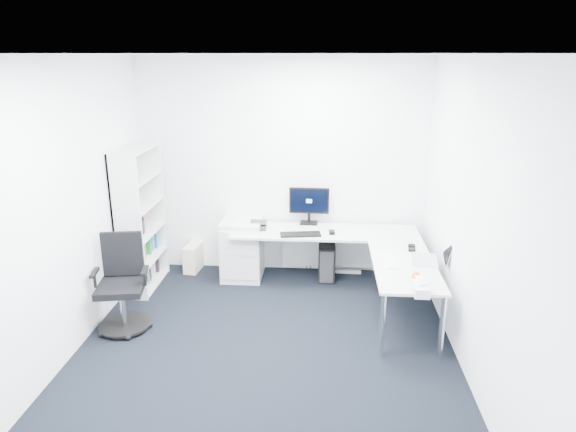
# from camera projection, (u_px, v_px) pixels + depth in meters

# --- Properties ---
(ground) EXTENTS (4.20, 4.20, 0.00)m
(ground) POSITION_uv_depth(u_px,v_px,m) (264.00, 356.00, 4.81)
(ground) COLOR black
(ceiling) EXTENTS (4.20, 4.20, 0.00)m
(ceiling) POSITION_uv_depth(u_px,v_px,m) (259.00, 54.00, 4.01)
(ceiling) COLOR white
(wall_back) EXTENTS (3.60, 0.02, 2.70)m
(wall_back) POSITION_uv_depth(u_px,v_px,m) (282.00, 168.00, 6.41)
(wall_back) COLOR white
(wall_back) RESTS_ON ground
(wall_front) EXTENTS (3.60, 0.02, 2.70)m
(wall_front) POSITION_uv_depth(u_px,v_px,m) (209.00, 354.00, 2.41)
(wall_front) COLOR white
(wall_front) RESTS_ON ground
(wall_left) EXTENTS (0.02, 4.20, 2.70)m
(wall_left) POSITION_uv_depth(u_px,v_px,m) (60.00, 214.00, 4.53)
(wall_left) COLOR white
(wall_left) RESTS_ON ground
(wall_right) EXTENTS (0.02, 4.20, 2.70)m
(wall_right) POSITION_uv_depth(u_px,v_px,m) (476.00, 223.00, 4.29)
(wall_right) COLOR white
(wall_right) RESTS_ON ground
(l_desk) EXTENTS (2.26, 1.26, 0.66)m
(l_desk) POSITION_uv_depth(u_px,v_px,m) (324.00, 266.00, 6.01)
(l_desk) COLOR silver
(l_desk) RESTS_ON ground
(drawer_pedestal) EXTENTS (0.49, 0.61, 0.75)m
(drawer_pedestal) POSITION_uv_depth(u_px,v_px,m) (243.00, 248.00, 6.47)
(drawer_pedestal) COLOR silver
(drawer_pedestal) RESTS_ON ground
(bookshelf) EXTENTS (0.33, 0.85, 1.70)m
(bookshelf) POSITION_uv_depth(u_px,v_px,m) (141.00, 219.00, 6.05)
(bookshelf) COLOR silver
(bookshelf) RESTS_ON ground
(task_chair) EXTENTS (0.64, 0.64, 0.98)m
(task_chair) POSITION_uv_depth(u_px,v_px,m) (121.00, 285.00, 5.15)
(task_chair) COLOR black
(task_chair) RESTS_ON ground
(black_pc_tower) EXTENTS (0.21, 0.46, 0.45)m
(black_pc_tower) POSITION_uv_depth(u_px,v_px,m) (327.00, 260.00, 6.47)
(black_pc_tower) COLOR black
(black_pc_tower) RESTS_ON ground
(beige_pc_tower) EXTENTS (0.20, 0.38, 0.35)m
(beige_pc_tower) POSITION_uv_depth(u_px,v_px,m) (194.00, 257.00, 6.70)
(beige_pc_tower) COLOR beige
(beige_pc_tower) RESTS_ON ground
(power_strip) EXTENTS (0.34, 0.06, 0.04)m
(power_strip) POSITION_uv_depth(u_px,v_px,m) (348.00, 271.00, 6.64)
(power_strip) COLOR silver
(power_strip) RESTS_ON ground
(monitor) EXTENTS (0.50, 0.17, 0.48)m
(monitor) POSITION_uv_depth(u_px,v_px,m) (309.00, 205.00, 6.42)
(monitor) COLOR black
(monitor) RESTS_ON l_desk
(black_keyboard) EXTENTS (0.50, 0.24, 0.02)m
(black_keyboard) POSITION_uv_depth(u_px,v_px,m) (300.00, 234.00, 6.06)
(black_keyboard) COLOR black
(black_keyboard) RESTS_ON l_desk
(mouse) EXTENTS (0.07, 0.11, 0.04)m
(mouse) POSITION_uv_depth(u_px,v_px,m) (332.00, 232.00, 6.12)
(mouse) COLOR black
(mouse) RESTS_ON l_desk
(desk_phone) EXTENTS (0.19, 0.19, 0.13)m
(desk_phone) POSITION_uv_depth(u_px,v_px,m) (259.00, 224.00, 6.27)
(desk_phone) COLOR #2A2A2C
(desk_phone) RESTS_ON l_desk
(laptop) EXTENTS (0.42, 0.41, 0.27)m
(laptop) POSITION_uv_depth(u_px,v_px,m) (425.00, 249.00, 5.27)
(laptop) COLOR silver
(laptop) RESTS_ON l_desk
(white_keyboard) EXTENTS (0.14, 0.44, 0.01)m
(white_keyboard) POSITION_uv_depth(u_px,v_px,m) (390.00, 260.00, 5.31)
(white_keyboard) COLOR silver
(white_keyboard) RESTS_ON l_desk
(headphones) EXTENTS (0.14, 0.20, 0.05)m
(headphones) POSITION_uv_depth(u_px,v_px,m) (412.00, 247.00, 5.63)
(headphones) COLOR black
(headphones) RESTS_ON l_desk
(orange_fruit) EXTENTS (0.08, 0.08, 0.08)m
(orange_fruit) POSITION_uv_depth(u_px,v_px,m) (416.00, 276.00, 4.84)
(orange_fruit) COLOR #F35315
(orange_fruit) RESTS_ON l_desk
(tissue_box) EXTENTS (0.14, 0.26, 0.09)m
(tissue_box) POSITION_uv_depth(u_px,v_px,m) (420.00, 289.00, 4.57)
(tissue_box) COLOR silver
(tissue_box) RESTS_ON l_desk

